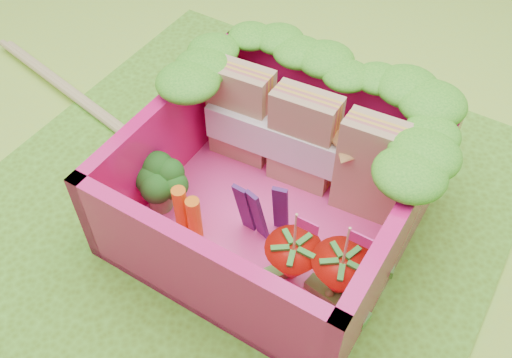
{
  "coord_description": "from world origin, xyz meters",
  "views": [
    {
      "loc": [
        1.06,
        -1.59,
        2.38
      ],
      "look_at": [
        0.1,
        -0.04,
        0.28
      ],
      "focal_mm": 40.0,
      "sensor_mm": 36.0,
      "label": 1
    }
  ],
  "objects": [
    {
      "name": "lettuce_ruffle",
      "position": [
        0.21,
        0.42,
        0.64
      ],
      "size": [
        1.43,
        0.76,
        0.11
      ],
      "color": "#248A19",
      "rests_on": "bento_box"
    },
    {
      "name": "chopsticks",
      "position": [
        -1.03,
        0.07,
        0.05
      ],
      "size": [
        2.2,
        0.48,
        0.05
      ],
      "color": "#CCBC70",
      "rests_on": "placemat"
    },
    {
      "name": "ground",
      "position": [
        0.0,
        0.0,
        0.0
      ],
      "size": [
        14.0,
        14.0,
        0.0
      ],
      "primitive_type": "plane",
      "color": "#ADDA3D",
      "rests_on": "ground"
    },
    {
      "name": "strawberry_right",
      "position": [
        0.69,
        -0.29,
        0.22
      ],
      "size": [
        0.27,
        0.27,
        0.51
      ],
      "color": "red",
      "rests_on": "bento_floor"
    },
    {
      "name": "placemat",
      "position": [
        0.0,
        0.0,
        0.01
      ],
      "size": [
        2.6,
        2.6,
        0.03
      ],
      "primitive_type": "cube",
      "color": "#599421",
      "rests_on": "ground"
    },
    {
      "name": "strawberry_left",
      "position": [
        0.48,
        -0.33,
        0.21
      ],
      "size": [
        0.26,
        0.26,
        0.5
      ],
      "color": "red",
      "rests_on": "bento_floor"
    },
    {
      "name": "carrot_sticks",
      "position": [
        -0.08,
        -0.35,
        0.22
      ],
      "size": [
        0.15,
        0.07,
        0.29
      ],
      "color": "orange",
      "rests_on": "bento_floor"
    },
    {
      "name": "broccoli",
      "position": [
        -0.3,
        -0.3,
        0.26
      ],
      "size": [
        0.34,
        0.34,
        0.26
      ],
      "color": "#6FA04D",
      "rests_on": "bento_floor"
    },
    {
      "name": "bento_box",
      "position": [
        0.21,
        -0.04,
        0.31
      ],
      "size": [
        1.3,
        1.3,
        0.55
      ],
      "color": "#D91264",
      "rests_on": "placemat"
    },
    {
      "name": "purple_wedges",
      "position": [
        0.22,
        -0.19,
        0.27
      ],
      "size": [
        0.22,
        0.13,
        0.38
      ],
      "color": "#401A5B",
      "rests_on": "bento_floor"
    },
    {
      "name": "bento_floor",
      "position": [
        0.21,
        -0.04,
        0.06
      ],
      "size": [
        1.3,
        1.3,
        0.05
      ],
      "primitive_type": "cube",
      "color": "#FF419B",
      "rests_on": "placemat"
    },
    {
      "name": "sandwich_stack",
      "position": [
        0.22,
        0.24,
        0.36
      ],
      "size": [
        1.07,
        0.26,
        0.57
      ],
      "color": "tan",
      "rests_on": "bento_floor"
    },
    {
      "name": "snap_peas",
      "position": [
        0.6,
        -0.28,
        0.11
      ],
      "size": [
        0.62,
        0.55,
        0.05
      ],
      "color": "#53A232",
      "rests_on": "bento_floor"
    }
  ]
}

